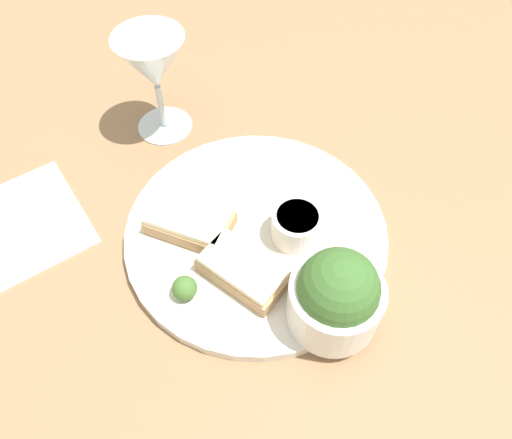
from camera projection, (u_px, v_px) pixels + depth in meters
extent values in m
plane|color=#93704C|center=(256.00, 236.00, 0.58)|extent=(4.00, 4.00, 0.00)
cylinder|color=silver|center=(256.00, 233.00, 0.57)|extent=(0.30, 0.30, 0.01)
cylinder|color=white|center=(334.00, 302.00, 0.48)|extent=(0.09, 0.09, 0.06)
sphere|color=#3D6B2D|center=(338.00, 289.00, 0.46)|extent=(0.08, 0.08, 0.08)
cylinder|color=white|center=(297.00, 226.00, 0.55)|extent=(0.06, 0.06, 0.04)
cylinder|color=beige|center=(297.00, 219.00, 0.54)|extent=(0.05, 0.05, 0.01)
cube|color=tan|center=(190.00, 223.00, 0.56)|extent=(0.11, 0.08, 0.02)
cube|color=beige|center=(189.00, 216.00, 0.55)|extent=(0.10, 0.08, 0.01)
cube|color=tan|center=(243.00, 272.00, 0.52)|extent=(0.10, 0.06, 0.02)
cube|color=beige|center=(243.00, 266.00, 0.51)|extent=(0.09, 0.05, 0.01)
cylinder|color=silver|center=(165.00, 125.00, 0.68)|extent=(0.07, 0.07, 0.01)
cylinder|color=silver|center=(161.00, 106.00, 0.65)|extent=(0.01, 0.01, 0.06)
cone|color=silver|center=(152.00, 63.00, 0.60)|extent=(0.09, 0.09, 0.07)
sphere|color=#477533|center=(183.00, 287.00, 0.51)|extent=(0.03, 0.03, 0.03)
cube|color=white|center=(26.00, 222.00, 0.59)|extent=(0.17, 0.16, 0.01)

